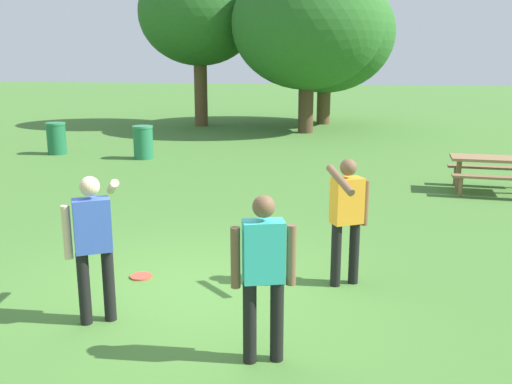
# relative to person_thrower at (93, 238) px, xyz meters

# --- Properties ---
(ground_plane) EXTENTS (120.00, 120.00, 0.00)m
(ground_plane) POSITION_rel_person_thrower_xyz_m (0.66, 0.98, -0.96)
(ground_plane) COLOR #447530
(person_thrower) EXTENTS (0.53, 0.83, 1.64)m
(person_thrower) POSITION_rel_person_thrower_xyz_m (0.00, 0.00, 0.00)
(person_thrower) COLOR black
(person_thrower) RESTS_ON ground
(person_catcher) EXTENTS (0.53, 0.83, 1.64)m
(person_catcher) POSITION_rel_person_thrower_xyz_m (2.62, 1.60, 0.00)
(person_catcher) COLOR black
(person_catcher) RESTS_ON ground
(person_bystander) EXTENTS (0.58, 0.33, 1.64)m
(person_bystander) POSITION_rel_person_thrower_xyz_m (1.95, -0.46, -0.02)
(person_bystander) COLOR black
(person_bystander) RESTS_ON ground
(frisbee) EXTENTS (0.29, 0.29, 0.03)m
(frisbee) POSITION_rel_person_thrower_xyz_m (-0.05, 1.30, -0.95)
(frisbee) COLOR #E04733
(frisbee) RESTS_ON ground
(picnic_table_near) EXTENTS (1.76, 1.49, 0.77)m
(picnic_table_near) POSITION_rel_person_thrower_xyz_m (5.46, 7.47, -0.40)
(picnic_table_near) COLOR olive
(picnic_table_near) RESTS_ON ground
(trash_can_beside_table) EXTENTS (0.59, 0.59, 0.96)m
(trash_can_beside_table) POSITION_rel_person_thrower_xyz_m (-3.61, 9.93, -0.48)
(trash_can_beside_table) COLOR #237047
(trash_can_beside_table) RESTS_ON ground
(trash_can_further_along) EXTENTS (0.59, 0.59, 0.96)m
(trash_can_further_along) POSITION_rel_person_thrower_xyz_m (-6.52, 10.17, -0.48)
(trash_can_further_along) COLOR #1E663D
(trash_can_further_along) RESTS_ON ground
(tree_tall_left) EXTENTS (5.06, 5.06, 6.86)m
(tree_tall_left) POSITION_rel_person_thrower_xyz_m (-4.41, 18.30, 3.71)
(tree_tall_left) COLOR brown
(tree_tall_left) RESTS_ON ground
(tree_broad_center) EXTENTS (5.78, 5.78, 6.58)m
(tree_broad_center) POSITION_rel_person_thrower_xyz_m (0.32, 16.83, 3.15)
(tree_broad_center) COLOR #4C3823
(tree_broad_center) RESTS_ON ground
(tree_far_right) EXTENTS (5.98, 5.98, 6.46)m
(tree_far_right) POSITION_rel_person_thrower_xyz_m (0.73, 20.11, 2.95)
(tree_far_right) COLOR brown
(tree_far_right) RESTS_ON ground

